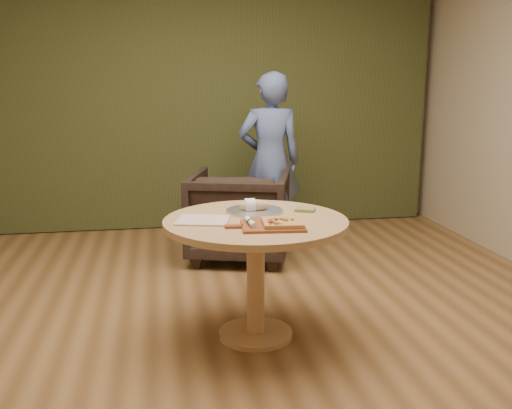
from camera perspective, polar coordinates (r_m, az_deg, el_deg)
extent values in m
cube|color=olive|center=(3.59, -0.28, -13.62)|extent=(5.00, 6.00, 0.02)
cube|color=#BDAC8F|center=(6.21, -5.00, 10.86)|extent=(5.00, 0.02, 2.80)
cube|color=#333A1A|center=(6.10, -4.91, 10.84)|extent=(4.80, 0.14, 2.78)
cylinder|color=tan|center=(3.64, -0.04, -12.77)|extent=(0.46, 0.46, 0.03)
cylinder|color=tan|center=(3.51, -0.04, -7.73)|extent=(0.11, 0.11, 0.68)
cylinder|color=tan|center=(3.40, -0.04, -1.79)|extent=(1.10, 1.10, 0.04)
cube|color=brown|center=(3.21, 1.67, -2.13)|extent=(0.37, 0.31, 0.01)
cube|color=brown|center=(3.19, -2.26, -2.22)|extent=(0.10, 0.06, 0.01)
cube|color=tan|center=(3.21, 2.66, -1.82)|extent=(0.24, 0.24, 0.02)
cylinder|color=maroon|center=(3.16, 1.58, -1.78)|extent=(0.04, 0.04, 0.00)
cylinder|color=maroon|center=(3.23, 2.82, -1.45)|extent=(0.05, 0.05, 0.00)
cylinder|color=maroon|center=(3.21, 1.74, -1.56)|extent=(0.05, 0.05, 0.00)
cube|color=#D8A851|center=(3.12, 2.04, -1.87)|extent=(0.02, 0.02, 0.01)
cube|color=#D8A851|center=(3.21, 2.10, -1.44)|extent=(0.03, 0.03, 0.01)
cube|color=#D8A851|center=(3.21, 3.66, -1.48)|extent=(0.02, 0.02, 0.01)
cube|color=#D8A851|center=(3.16, 1.72, -1.70)|extent=(0.03, 0.03, 0.01)
cube|color=#D8A851|center=(3.20, 3.01, -1.53)|extent=(0.02, 0.02, 0.01)
cube|color=#D8A851|center=(3.20, 2.81, -1.51)|extent=(0.02, 0.02, 0.01)
cube|color=#2F6F1D|center=(3.11, 1.46, -2.00)|extent=(0.01, 0.01, 0.00)
cube|color=#2F6F1D|center=(3.12, 1.41, -1.98)|extent=(0.01, 0.01, 0.00)
cube|color=#2F6F1D|center=(3.21, 1.21, -1.54)|extent=(0.01, 0.01, 0.00)
cube|color=#2F6F1D|center=(3.22, 1.38, -1.50)|extent=(0.01, 0.01, 0.00)
cube|color=#2F6F1D|center=(3.26, 2.08, -1.34)|extent=(0.01, 0.01, 0.00)
cube|color=#2F6F1D|center=(3.20, 3.12, -1.61)|extent=(0.01, 0.01, 0.00)
cube|color=#2F6F1D|center=(3.15, 2.31, -1.82)|extent=(0.01, 0.01, 0.00)
cube|color=#2F6F1D|center=(3.25, 2.20, -1.40)|extent=(0.01, 0.01, 0.00)
cube|color=#2F6F1D|center=(3.25, 1.92, -1.40)|extent=(0.01, 0.01, 0.00)
cube|color=#2F6F1D|center=(3.20, 1.50, -1.62)|extent=(0.01, 0.01, 0.00)
cube|color=#8D436D|center=(3.13, 2.42, -1.94)|extent=(0.03, 0.01, 0.00)
cube|color=#8D436D|center=(3.14, 1.58, -1.86)|extent=(0.02, 0.03, 0.00)
cube|color=#8D436D|center=(3.24, 3.15, -1.44)|extent=(0.02, 0.03, 0.00)
cylinder|color=white|center=(3.20, -0.56, -1.74)|extent=(0.04, 0.17, 0.03)
cylinder|color=#194C26|center=(3.20, -0.56, -1.74)|extent=(0.04, 0.03, 0.03)
cube|color=silver|center=(3.29, -0.93, -1.35)|extent=(0.02, 0.04, 0.00)
cube|color=white|center=(3.36, -5.33, -1.58)|extent=(0.35, 0.31, 0.01)
cylinder|color=silver|center=(3.57, -0.14, -0.70)|extent=(0.35, 0.35, 0.01)
cylinder|color=silver|center=(3.57, -0.14, -0.62)|extent=(0.36, 0.36, 0.02)
ellipsoid|color=tan|center=(3.56, -0.14, -0.08)|extent=(0.19, 0.08, 0.07)
cylinder|color=white|center=(3.55, -0.62, -0.10)|extent=(0.06, 0.09, 0.09)
cube|color=#53662D|center=(3.61, 4.94, -0.50)|extent=(0.15, 0.14, 0.02)
imported|color=black|center=(5.03, -1.64, -0.62)|extent=(1.02, 0.99, 0.86)
imported|color=#52689C|center=(5.35, 1.40, 4.40)|extent=(0.60, 0.40, 1.63)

